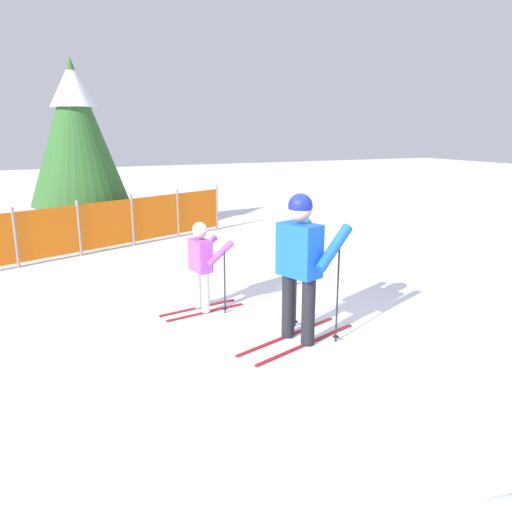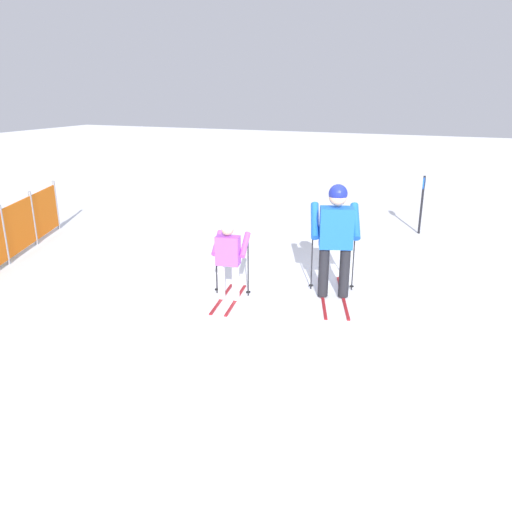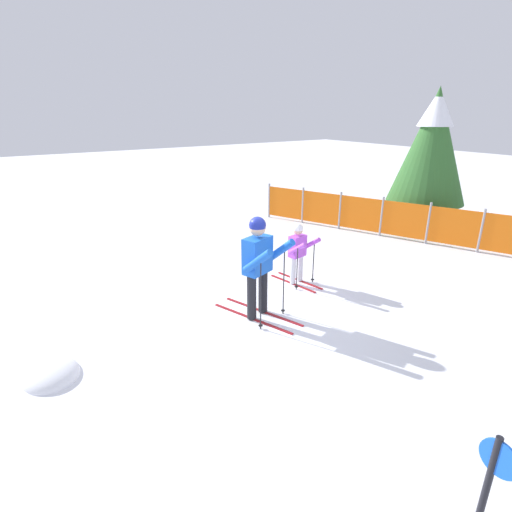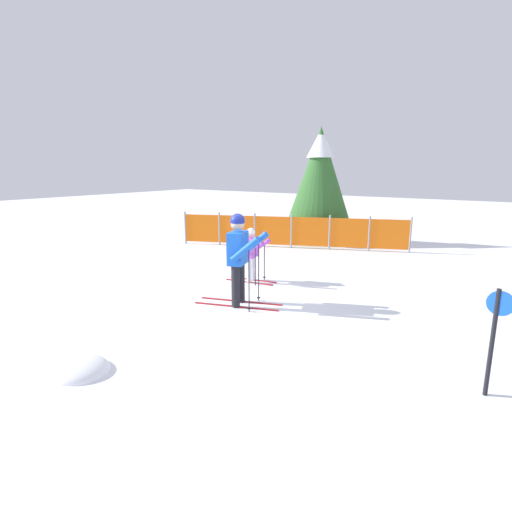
{
  "view_description": "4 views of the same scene",
  "coord_description": "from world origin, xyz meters",
  "views": [
    {
      "loc": [
        -2.65,
        -4.69,
        2.43
      ],
      "look_at": [
        -0.01,
        1.04,
        0.83
      ],
      "focal_mm": 35.0,
      "sensor_mm": 36.0,
      "label": 1
    },
    {
      "loc": [
        -6.9,
        -1.5,
        3.04
      ],
      "look_at": [
        -0.3,
        1.2,
        0.65
      ],
      "focal_mm": 35.0,
      "sensor_mm": 36.0,
      "label": 2
    },
    {
      "loc": [
        5.13,
        -3.33,
        3.35
      ],
      "look_at": [
        -0.56,
        0.5,
        0.8
      ],
      "focal_mm": 28.0,
      "sensor_mm": 36.0,
      "label": 3
    },
    {
      "loc": [
        4.47,
        -5.73,
        2.57
      ],
      "look_at": [
        -0.07,
        0.94,
        0.77
      ],
      "focal_mm": 28.0,
      "sensor_mm": 36.0,
      "label": 4
    }
  ],
  "objects": [
    {
      "name": "snow_mound",
      "position": [
        -0.07,
        -3.13,
        0.0
      ],
      "size": [
        0.85,
        0.72,
        0.34
      ],
      "primitive_type": "ellipsoid",
      "color": "white",
      "rests_on": "ground_plane"
    },
    {
      "name": "skier_child",
      "position": [
        -0.58,
        1.53,
        0.73
      ],
      "size": [
        1.2,
        0.58,
        1.24
      ],
      "rotation": [
        0.0,
        0.0,
        0.17
      ],
      "color": "maroon",
      "rests_on": "ground_plane"
    },
    {
      "name": "trail_marker",
      "position": [
        4.33,
        -0.81,
        0.8
      ],
      "size": [
        0.28,
        0.05,
        1.28
      ],
      "color": "black",
      "rests_on": "ground_plane"
    },
    {
      "name": "conifer_far",
      "position": [
        -1.54,
        6.98,
        2.42
      ],
      "size": [
        2.11,
        2.11,
        3.91
      ],
      "color": "#4C3823",
      "rests_on": "ground_plane"
    },
    {
      "name": "skier_adult",
      "position": [
        0.12,
        0.1,
        1.04
      ],
      "size": [
        1.68,
        0.94,
        1.75
      ],
      "rotation": [
        0.0,
        0.0,
        0.32
      ],
      "color": "maroon",
      "rests_on": "ground_plane"
    },
    {
      "name": "ground_plane",
      "position": [
        0.0,
        0.0,
        0.0
      ],
      "size": [
        60.0,
        60.0,
        0.0
      ],
      "primitive_type": "plane",
      "color": "white"
    },
    {
      "name": "safety_fence",
      "position": [
        -1.78,
        5.49,
        0.55
      ],
      "size": [
        6.84,
        2.81,
        1.1
      ],
      "rotation": [
        0.0,
        0.0,
        0.39
      ],
      "color": "gray",
      "rests_on": "ground_plane"
    }
  ]
}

